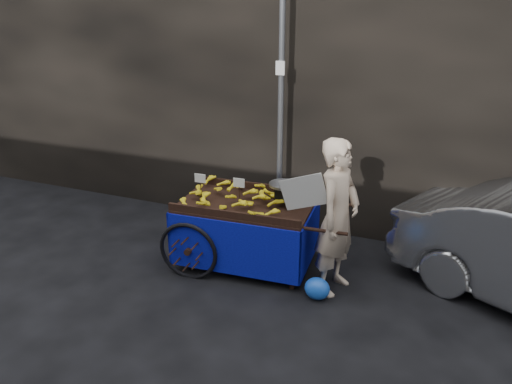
% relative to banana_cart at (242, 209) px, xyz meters
% --- Properties ---
extents(ground, '(80.00, 80.00, 0.00)m').
position_rel_banana_cart_xyz_m(ground, '(-0.15, -0.31, -0.77)').
color(ground, black).
rests_on(ground, ground).
extents(building_wall, '(13.50, 2.00, 5.00)m').
position_rel_banana_cart_xyz_m(building_wall, '(0.25, 2.29, 1.73)').
color(building_wall, black).
rests_on(building_wall, ground).
extents(street_pole, '(0.12, 0.10, 4.00)m').
position_rel_banana_cart_xyz_m(street_pole, '(0.15, 0.99, 1.24)').
color(street_pole, slate).
rests_on(street_pole, ground).
extents(banana_cart, '(2.35, 1.23, 1.24)m').
position_rel_banana_cart_xyz_m(banana_cart, '(0.00, 0.00, 0.00)').
color(banana_cart, black).
rests_on(banana_cart, ground).
extents(vendor, '(0.96, 0.77, 1.86)m').
position_rel_banana_cart_xyz_m(vendor, '(1.25, -0.16, 0.17)').
color(vendor, beige).
rests_on(vendor, ground).
extents(plastic_bag, '(0.30, 0.24, 0.27)m').
position_rel_banana_cart_xyz_m(plastic_bag, '(1.13, -0.46, -0.63)').
color(plastic_bag, blue).
rests_on(plastic_bag, ground).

